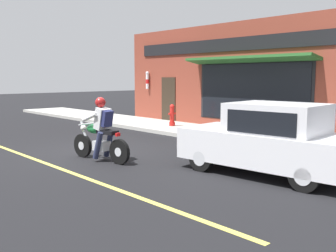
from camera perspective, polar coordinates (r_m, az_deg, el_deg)
The scene contains 7 objects.
ground_plane at distance 11.47m, azimuth -10.22°, elevation -3.63°, with size 80.00×80.00×0.00m, color black.
sidewalk_curb at distance 16.69m, azimuth -1.64°, elevation 0.08°, with size 2.60×22.00×0.14m, color #ADAAA3.
storefront_building at distance 15.91m, azimuth 8.48°, elevation 7.02°, with size 1.25×11.31×4.20m.
motorcycle_with_rider at distance 10.09m, azimuth -9.75°, elevation -1.20°, with size 0.66×2.01×1.62m.
car_hatchback at distance 8.78m, azimuth 14.38°, elevation -1.99°, with size 1.98×3.91×1.57m.
trash_bin at distance 13.55m, azimuth 10.55°, elevation 0.73°, with size 0.56×0.56×0.98m.
fire_hydrant at distance 15.94m, azimuth 0.60°, elevation 1.57°, with size 0.36×0.24×0.88m.
Camera 1 is at (-5.95, -9.58, 2.13)m, focal length 42.00 mm.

